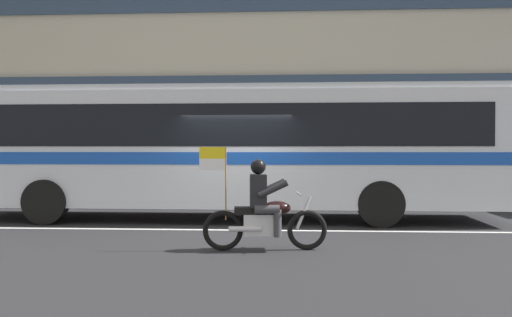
% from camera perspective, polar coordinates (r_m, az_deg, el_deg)
% --- Properties ---
extents(ground_plane, '(60.00, 60.00, 0.00)m').
position_cam_1_polar(ground_plane, '(12.13, -2.13, -7.22)').
color(ground_plane, black).
extents(sidewalk_curb, '(28.00, 3.80, 0.15)m').
position_cam_1_polar(sidewalk_curb, '(17.17, -0.50, -4.53)').
color(sidewalk_curb, '#B7B2A8').
rests_on(sidewalk_curb, ground_plane).
extents(lane_center_stripe, '(26.60, 0.14, 0.01)m').
position_cam_1_polar(lane_center_stripe, '(11.54, -2.42, -7.63)').
color(lane_center_stripe, silver).
rests_on(lane_center_stripe, ground_plane).
extents(office_building_facade, '(28.00, 0.89, 10.43)m').
position_cam_1_polar(office_building_facade, '(19.68, -0.05, 11.22)').
color(office_building_facade, gray).
rests_on(office_building_facade, ground_plane).
extents(transit_bus, '(13.08, 2.71, 3.22)m').
position_cam_1_polar(transit_bus, '(13.23, -3.24, 1.65)').
color(transit_bus, silver).
rests_on(transit_bus, ground_plane).
extents(motorcycle_with_rider, '(2.19, 0.65, 1.78)m').
position_cam_1_polar(motorcycle_with_rider, '(9.20, 0.82, -5.68)').
color(motorcycle_with_rider, black).
rests_on(motorcycle_with_rider, ground_plane).
extents(fire_hydrant, '(0.22, 0.30, 0.75)m').
position_cam_1_polar(fire_hydrant, '(16.62, -11.80, -3.20)').
color(fire_hydrant, red).
rests_on(fire_hydrant, sidewalk_curb).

